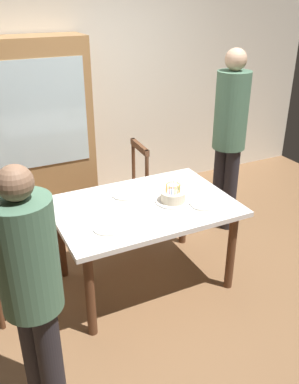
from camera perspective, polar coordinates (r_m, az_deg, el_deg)
ground at (r=3.69m, az=-0.71°, el=-12.07°), size 6.40×6.40×0.00m
back_wall at (r=4.74m, az=-10.78°, el=13.75°), size 6.40×0.10×2.60m
dining_table at (r=3.32m, az=-0.77°, el=-3.19°), size 1.41×0.97×0.75m
birthday_cake at (r=3.30m, az=3.26°, el=-0.72°), size 0.28×0.28×0.16m
plate_near_celebrant at (r=2.97m, az=-5.76°, el=-4.95°), size 0.22×0.22×0.01m
plate_far_side at (r=3.43m, az=-3.43°, el=-0.36°), size 0.22×0.22×0.01m
plate_near_guest at (r=3.30m, az=7.54°, el=-1.71°), size 0.22×0.22×0.01m
fork_near_celebrant at (r=2.94m, az=-8.77°, el=-5.57°), size 0.18×0.02×0.01m
fork_far_side at (r=3.39m, az=-6.03°, el=-0.81°), size 0.18×0.03×0.01m
fork_near_guest at (r=3.21m, az=5.20°, el=-2.39°), size 0.18×0.03×0.01m
chair_spindle_back at (r=4.13m, az=-3.49°, el=-0.12°), size 0.46×0.46×0.95m
chair_upholstered at (r=3.25m, az=-19.60°, el=-8.14°), size 0.50×0.49×0.95m
person_celebrant at (r=2.28m, az=-16.03°, el=-12.40°), size 0.32×0.32×1.58m
person_guest at (r=4.11m, az=11.02°, el=8.23°), size 0.32×0.32×1.82m
china_cabinet at (r=4.45m, az=-15.26°, el=7.84°), size 1.10×0.45×1.90m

